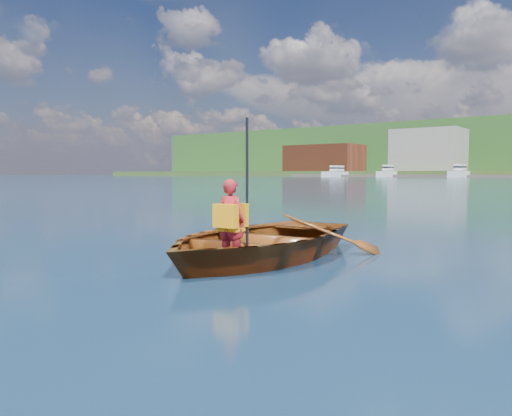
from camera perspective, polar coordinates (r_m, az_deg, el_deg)
The scene contains 3 objects.
ground at distance 7.40m, azimuth -0.57°, elevation -5.65°, with size 600.00×600.00×0.00m.
rowboat at distance 7.29m, azimuth 0.24°, elevation -3.70°, with size 3.16×4.21×0.83m.
child_paddler at distance 6.42m, azimuth -2.85°, elevation -1.31°, with size 0.41×0.36×1.85m.
Camera 1 is at (4.42, -5.81, 1.24)m, focal length 35.00 mm.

